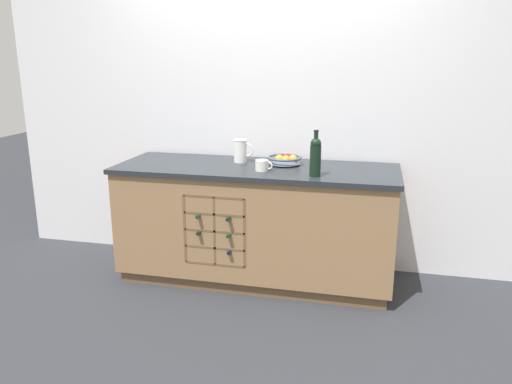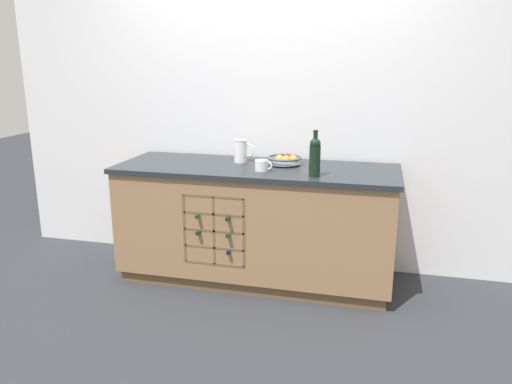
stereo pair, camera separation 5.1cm
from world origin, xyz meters
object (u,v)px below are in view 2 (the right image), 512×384
(ceramic_mug, at_px, (262,165))
(standing_wine_bottle, at_px, (315,156))
(fruit_bowl, at_px, (285,159))
(white_pitcher, at_px, (241,150))

(ceramic_mug, relative_size, standing_wine_bottle, 0.40)
(fruit_bowl, relative_size, standing_wine_bottle, 0.82)
(fruit_bowl, xyz_separation_m, standing_wine_bottle, (0.26, -0.32, 0.10))
(fruit_bowl, distance_m, white_pitcher, 0.35)
(fruit_bowl, bearing_deg, standing_wine_bottle, -50.81)
(white_pitcher, bearing_deg, fruit_bowl, -2.70)
(fruit_bowl, xyz_separation_m, white_pitcher, (-0.34, 0.02, 0.05))
(fruit_bowl, bearing_deg, white_pitcher, 177.30)
(fruit_bowl, xyz_separation_m, ceramic_mug, (-0.12, -0.24, -0.00))
(fruit_bowl, relative_size, ceramic_mug, 2.08)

